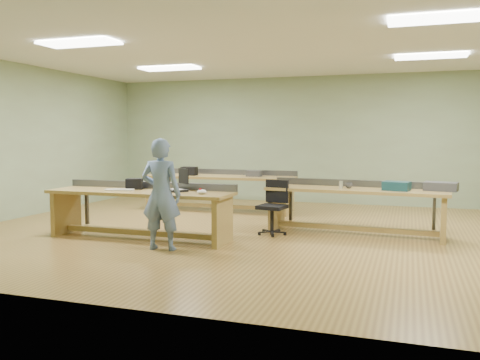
{
  "coord_description": "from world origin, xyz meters",
  "views": [
    {
      "loc": [
        2.2,
        -8.02,
        1.6
      ],
      "look_at": [
        -0.28,
        -0.6,
        0.92
      ],
      "focal_mm": 38.0,
      "sensor_mm": 36.0,
      "label": 1
    }
  ],
  "objects_px": {
    "camera_bag": "(134,184)",
    "task_chair": "(273,215)",
    "parts_bin_teal": "(397,186)",
    "workbench_mid": "(356,200)",
    "laptop_base": "(177,190)",
    "drinks_can": "(341,185)",
    "person": "(161,194)",
    "parts_bin_grey": "(441,186)",
    "mug": "(349,186)",
    "workbench_front": "(141,203)",
    "workbench_back": "(220,184)"
  },
  "relations": [
    {
      "from": "camera_bag",
      "to": "parts_bin_teal",
      "type": "xyz_separation_m",
      "value": [
        3.96,
        1.18,
        -0.02
      ]
    },
    {
      "from": "camera_bag",
      "to": "parts_bin_grey",
      "type": "relative_size",
      "value": 0.52
    },
    {
      "from": "parts_bin_grey",
      "to": "mug",
      "type": "relative_size",
      "value": 4.26
    },
    {
      "from": "laptop_base",
      "to": "drinks_can",
      "type": "height_order",
      "value": "drinks_can"
    },
    {
      "from": "workbench_mid",
      "to": "parts_bin_teal",
      "type": "height_order",
      "value": "parts_bin_teal"
    },
    {
      "from": "person",
      "to": "mug",
      "type": "bearing_deg",
      "value": -145.73
    },
    {
      "from": "workbench_back",
      "to": "person",
      "type": "xyz_separation_m",
      "value": [
        0.56,
        -3.79,
        0.22
      ]
    },
    {
      "from": "workbench_front",
      "to": "drinks_can",
      "type": "height_order",
      "value": "drinks_can"
    },
    {
      "from": "workbench_mid",
      "to": "task_chair",
      "type": "height_order",
      "value": "task_chair"
    },
    {
      "from": "workbench_mid",
      "to": "drinks_can",
      "type": "xyz_separation_m",
      "value": [
        -0.23,
        -0.09,
        0.25
      ]
    },
    {
      "from": "workbench_back",
      "to": "person",
      "type": "height_order",
      "value": "person"
    },
    {
      "from": "workbench_front",
      "to": "parts_bin_teal",
      "type": "xyz_separation_m",
      "value": [
        3.77,
        1.3,
        0.26
      ]
    },
    {
      "from": "task_chair",
      "to": "parts_bin_teal",
      "type": "bearing_deg",
      "value": 19.8
    },
    {
      "from": "person",
      "to": "mug",
      "type": "height_order",
      "value": "person"
    },
    {
      "from": "camera_bag",
      "to": "person",
      "type": "bearing_deg",
      "value": -61.64
    },
    {
      "from": "workbench_mid",
      "to": "camera_bag",
      "type": "height_order",
      "value": "camera_bag"
    },
    {
      "from": "workbench_back",
      "to": "task_chair",
      "type": "relative_size",
      "value": 3.7
    },
    {
      "from": "laptop_base",
      "to": "parts_bin_teal",
      "type": "distance_m",
      "value": 3.42
    },
    {
      "from": "workbench_front",
      "to": "drinks_can",
      "type": "distance_m",
      "value": 3.2
    },
    {
      "from": "parts_bin_teal",
      "to": "parts_bin_grey",
      "type": "height_order",
      "value": "parts_bin_teal"
    },
    {
      "from": "person",
      "to": "parts_bin_teal",
      "type": "relative_size",
      "value": 3.99
    },
    {
      "from": "workbench_front",
      "to": "laptop_base",
      "type": "distance_m",
      "value": 0.63
    },
    {
      "from": "parts_bin_teal",
      "to": "workbench_mid",
      "type": "bearing_deg",
      "value": 170.7
    },
    {
      "from": "workbench_mid",
      "to": "workbench_back",
      "type": "height_order",
      "value": "same"
    },
    {
      "from": "workbench_front",
      "to": "mug",
      "type": "relative_size",
      "value": 25.72
    },
    {
      "from": "workbench_front",
      "to": "camera_bag",
      "type": "xyz_separation_m",
      "value": [
        -0.18,
        0.12,
        0.28
      ]
    },
    {
      "from": "workbench_front",
      "to": "drinks_can",
      "type": "xyz_separation_m",
      "value": [
        2.91,
        1.32,
        0.25
      ]
    },
    {
      "from": "person",
      "to": "task_chair",
      "type": "relative_size",
      "value": 1.79
    },
    {
      "from": "laptop_base",
      "to": "mug",
      "type": "bearing_deg",
      "value": 64.4
    },
    {
      "from": "task_chair",
      "to": "parts_bin_grey",
      "type": "distance_m",
      "value": 2.65
    },
    {
      "from": "drinks_can",
      "to": "camera_bag",
      "type": "bearing_deg",
      "value": -158.82
    },
    {
      "from": "parts_bin_grey",
      "to": "drinks_can",
      "type": "relative_size",
      "value": 4.06
    },
    {
      "from": "laptop_base",
      "to": "task_chair",
      "type": "relative_size",
      "value": 0.34
    },
    {
      "from": "workbench_mid",
      "to": "parts_bin_teal",
      "type": "bearing_deg",
      "value": -5.23
    },
    {
      "from": "workbench_mid",
      "to": "drinks_can",
      "type": "height_order",
      "value": "drinks_can"
    },
    {
      "from": "workbench_front",
      "to": "workbench_mid",
      "type": "relative_size",
      "value": 1.01
    },
    {
      "from": "workbench_front",
      "to": "task_chair",
      "type": "relative_size",
      "value": 3.36
    },
    {
      "from": "camera_bag",
      "to": "mug",
      "type": "distance_m",
      "value": 3.45
    },
    {
      "from": "workbench_front",
      "to": "task_chair",
      "type": "bearing_deg",
      "value": 27.35
    },
    {
      "from": "workbench_mid",
      "to": "drinks_can",
      "type": "distance_m",
      "value": 0.35
    },
    {
      "from": "workbench_mid",
      "to": "drinks_can",
      "type": "relative_size",
      "value": 24.38
    },
    {
      "from": "workbench_front",
      "to": "parts_bin_grey",
      "type": "xyz_separation_m",
      "value": [
        4.43,
        1.47,
        0.26
      ]
    },
    {
      "from": "workbench_front",
      "to": "person",
      "type": "bearing_deg",
      "value": -42.5
    },
    {
      "from": "laptop_base",
      "to": "workbench_front",
      "type": "bearing_deg",
      "value": -138.49
    },
    {
      "from": "workbench_back",
      "to": "parts_bin_teal",
      "type": "xyz_separation_m",
      "value": [
        3.66,
        -1.87,
        0.25
      ]
    },
    {
      "from": "workbench_mid",
      "to": "person",
      "type": "relative_size",
      "value": 1.86
    },
    {
      "from": "workbench_front",
      "to": "mug",
      "type": "height_order",
      "value": "workbench_front"
    },
    {
      "from": "workbench_front",
      "to": "parts_bin_grey",
      "type": "distance_m",
      "value": 4.67
    },
    {
      "from": "workbench_front",
      "to": "workbench_mid",
      "type": "xyz_separation_m",
      "value": [
        3.14,
        1.4,
        -0.0
      ]
    },
    {
      "from": "camera_bag",
      "to": "task_chair",
      "type": "relative_size",
      "value": 0.29
    }
  ]
}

